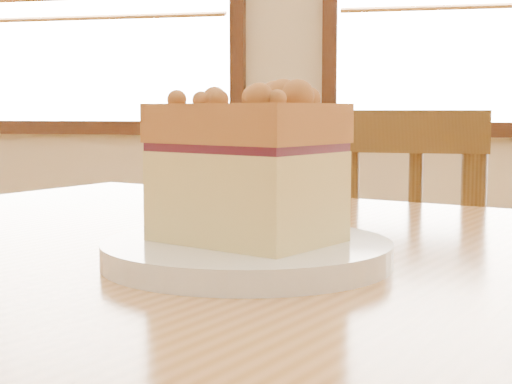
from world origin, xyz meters
The scene contains 3 objects.
cafe_chair_main centered at (-0.06, 0.88, 0.44)m, with size 0.40×0.40×0.87m.
plate centered at (-0.09, 0.24, 0.76)m, with size 0.22×0.22×0.02m.
cake_slice centered at (-0.09, 0.24, 0.83)m, with size 0.16×0.14×0.12m.
Camera 1 is at (0.05, -0.32, 0.86)m, focal length 55.00 mm.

